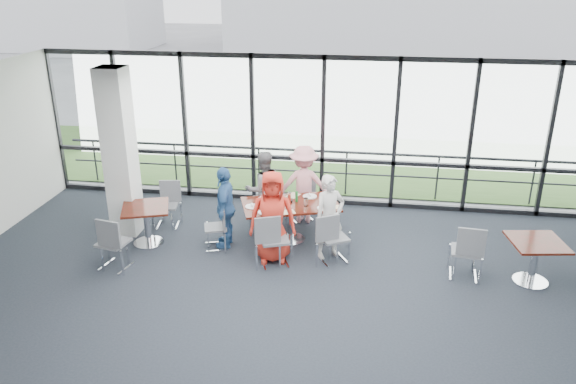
# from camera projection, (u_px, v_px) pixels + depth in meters

# --- Properties ---
(floor) EXTENTS (12.00, 10.00, 0.02)m
(floor) POSITION_uv_depth(u_px,v_px,m) (287.00, 342.00, 7.77)
(floor) COLOR #1E232B
(floor) RESTS_ON ground
(ceiling) EXTENTS (12.00, 10.00, 0.04)m
(ceiling) POSITION_uv_depth(u_px,v_px,m) (287.00, 116.00, 6.57)
(ceiling) COLOR white
(ceiling) RESTS_ON ground
(curtain_wall_back) EXTENTS (12.00, 0.10, 3.20)m
(curtain_wall_back) POSITION_uv_depth(u_px,v_px,m) (323.00, 132.00, 11.75)
(curtain_wall_back) COLOR white
(curtain_wall_back) RESTS_ON ground
(structural_column) EXTENTS (0.50, 0.50, 3.20)m
(structural_column) POSITION_uv_depth(u_px,v_px,m) (120.00, 154.00, 10.42)
(structural_column) COLOR white
(structural_column) RESTS_ON ground
(apron) EXTENTS (80.00, 70.00, 0.02)m
(apron) POSITION_uv_depth(u_px,v_px,m) (337.00, 139.00, 16.94)
(apron) COLOR slate
(apron) RESTS_ON ground
(grass_strip) EXTENTS (80.00, 5.00, 0.01)m
(grass_strip) POSITION_uv_depth(u_px,v_px,m) (332.00, 159.00, 15.10)
(grass_strip) COLOR #385623
(grass_strip) RESTS_ON ground
(hangar_aux) EXTENTS (10.00, 6.00, 4.00)m
(hangar_aux) POSITION_uv_depth(u_px,v_px,m) (71.00, 15.00, 35.19)
(hangar_aux) COLOR silver
(hangar_aux) RESTS_ON ground
(guard_rail) EXTENTS (12.00, 0.06, 0.06)m
(guard_rail) POSITION_uv_depth(u_px,v_px,m) (324.00, 172.00, 12.71)
(guard_rail) COLOR #2D2D33
(guard_rail) RESTS_ON ground
(main_table) EXTENTS (1.98, 1.48, 0.75)m
(main_table) POSITION_uv_depth(u_px,v_px,m) (290.00, 210.00, 10.44)
(main_table) COLOR #35180B
(main_table) RESTS_ON ground
(side_table_left) EXTENTS (1.05, 1.05, 0.75)m
(side_table_left) POSITION_uv_depth(u_px,v_px,m) (146.00, 213.00, 10.30)
(side_table_left) COLOR #35180B
(side_table_left) RESTS_ON ground
(side_table_right) EXTENTS (0.94, 0.94, 0.75)m
(side_table_right) POSITION_uv_depth(u_px,v_px,m) (536.00, 248.00, 9.01)
(side_table_right) COLOR #35180B
(side_table_right) RESTS_ON ground
(diner_near_left) EXTENTS (0.88, 0.64, 1.65)m
(diner_near_left) POSITION_uv_depth(u_px,v_px,m) (273.00, 217.00, 9.66)
(diner_near_left) COLOR red
(diner_near_left) RESTS_ON ground
(diner_near_right) EXTENTS (0.69, 0.65, 1.53)m
(diner_near_right) POSITION_uv_depth(u_px,v_px,m) (330.00, 217.00, 9.79)
(diner_near_right) COLOR silver
(diner_near_right) RESTS_ON ground
(diner_far_left) EXTENTS (0.88, 0.77, 1.54)m
(diner_far_left) POSITION_uv_depth(u_px,v_px,m) (263.00, 189.00, 11.00)
(diner_far_left) COLOR slate
(diner_far_left) RESTS_ON ground
(diner_far_right) EXTENTS (1.09, 0.66, 1.60)m
(diner_far_right) POSITION_uv_depth(u_px,v_px,m) (304.00, 184.00, 11.16)
(diner_far_right) COLOR pink
(diner_far_right) RESTS_ON ground
(diner_end) EXTENTS (0.55, 0.93, 1.53)m
(diner_end) POSITION_uv_depth(u_px,v_px,m) (225.00, 207.00, 10.20)
(diner_end) COLOR #34649F
(diner_end) RESTS_ON ground
(chair_main_nl) EXTENTS (0.60, 0.60, 0.95)m
(chair_main_nl) POSITION_uv_depth(u_px,v_px,m) (274.00, 239.00, 9.63)
(chair_main_nl) COLOR slate
(chair_main_nl) RESTS_ON ground
(chair_main_nr) EXTENTS (0.61, 0.61, 0.91)m
(chair_main_nr) POSITION_uv_depth(u_px,v_px,m) (334.00, 238.00, 9.74)
(chair_main_nr) COLOR slate
(chair_main_nr) RESTS_ON ground
(chair_main_fl) EXTENTS (0.57, 0.57, 0.96)m
(chair_main_fl) POSITION_uv_depth(u_px,v_px,m) (265.00, 201.00, 11.20)
(chair_main_fl) COLOR slate
(chair_main_fl) RESTS_ON ground
(chair_main_fr) EXTENTS (0.58, 0.58, 0.87)m
(chair_main_fr) POSITION_uv_depth(u_px,v_px,m) (301.00, 199.00, 11.39)
(chair_main_fr) COLOR slate
(chair_main_fr) RESTS_ON ground
(chair_main_end) EXTENTS (0.51, 0.51, 0.82)m
(chair_main_end) POSITION_uv_depth(u_px,v_px,m) (216.00, 227.00, 10.23)
(chair_main_end) COLOR slate
(chair_main_end) RESTS_ON ground
(chair_spare_la) EXTENTS (0.55, 0.55, 0.95)m
(chair_spare_la) POSITION_uv_depth(u_px,v_px,m) (113.00, 243.00, 9.51)
(chair_spare_la) COLOR slate
(chair_spare_la) RESTS_ON ground
(chair_spare_lb) EXTENTS (0.49, 0.49, 0.88)m
(chair_spare_lb) POSITION_uv_depth(u_px,v_px,m) (166.00, 206.00, 11.06)
(chair_spare_lb) COLOR slate
(chair_spare_lb) RESTS_ON ground
(chair_spare_r) EXTENTS (0.51, 0.51, 0.96)m
(chair_spare_r) POSITION_uv_depth(u_px,v_px,m) (466.00, 251.00, 9.24)
(chair_spare_r) COLOR slate
(chair_spare_r) RESTS_ON ground
(plate_nl) EXTENTS (0.24, 0.24, 0.01)m
(plate_nl) POSITION_uv_depth(u_px,v_px,m) (265.00, 212.00, 10.00)
(plate_nl) COLOR white
(plate_nl) RESTS_ON main_table
(plate_nr) EXTENTS (0.24, 0.24, 0.01)m
(plate_nr) POSITION_uv_depth(u_px,v_px,m) (323.00, 208.00, 10.17)
(plate_nr) COLOR white
(plate_nr) RESTS_ON main_table
(plate_fl) EXTENTS (0.24, 0.24, 0.01)m
(plate_fl) POSITION_uv_depth(u_px,v_px,m) (264.00, 199.00, 10.59)
(plate_fl) COLOR white
(plate_fl) RESTS_ON main_table
(plate_fr) EXTENTS (0.27, 0.27, 0.01)m
(plate_fr) POSITION_uv_depth(u_px,v_px,m) (310.00, 196.00, 10.69)
(plate_fr) COLOR white
(plate_fr) RESTS_ON main_table
(plate_end) EXTENTS (0.25, 0.25, 0.01)m
(plate_end) POSITION_uv_depth(u_px,v_px,m) (252.00, 206.00, 10.24)
(plate_end) COLOR white
(plate_end) RESTS_ON main_table
(tumbler_a) EXTENTS (0.07, 0.07, 0.13)m
(tumbler_a) POSITION_uv_depth(u_px,v_px,m) (281.00, 205.00, 10.15)
(tumbler_a) COLOR white
(tumbler_a) RESTS_ON main_table
(tumbler_b) EXTENTS (0.08, 0.08, 0.15)m
(tumbler_b) POSITION_uv_depth(u_px,v_px,m) (306.00, 202.00, 10.25)
(tumbler_b) COLOR white
(tumbler_b) RESTS_ON main_table
(tumbler_c) EXTENTS (0.07, 0.07, 0.13)m
(tumbler_c) POSITION_uv_depth(u_px,v_px,m) (289.00, 195.00, 10.58)
(tumbler_c) COLOR white
(tumbler_c) RESTS_ON main_table
(tumbler_d) EXTENTS (0.07, 0.07, 0.14)m
(tumbler_d) POSITION_uv_depth(u_px,v_px,m) (260.00, 204.00, 10.18)
(tumbler_d) COLOR white
(tumbler_d) RESTS_ON main_table
(menu_a) EXTENTS (0.35, 0.31, 0.00)m
(menu_a) POSITION_uv_depth(u_px,v_px,m) (287.00, 212.00, 10.01)
(menu_a) COLOR silver
(menu_a) RESTS_ON main_table
(menu_b) EXTENTS (0.27, 0.19, 0.00)m
(menu_b) POSITION_uv_depth(u_px,v_px,m) (332.00, 207.00, 10.25)
(menu_b) COLOR silver
(menu_b) RESTS_ON main_table
(menu_c) EXTENTS (0.29, 0.34, 0.00)m
(menu_c) POSITION_uv_depth(u_px,v_px,m) (293.00, 195.00, 10.75)
(menu_c) COLOR silver
(menu_c) RESTS_ON main_table
(condiment_caddy) EXTENTS (0.10, 0.07, 0.04)m
(condiment_caddy) POSITION_uv_depth(u_px,v_px,m) (289.00, 201.00, 10.45)
(condiment_caddy) COLOR black
(condiment_caddy) RESTS_ON main_table
(ketchup_bottle) EXTENTS (0.06, 0.06, 0.18)m
(ketchup_bottle) POSITION_uv_depth(u_px,v_px,m) (289.00, 198.00, 10.38)
(ketchup_bottle) COLOR #A0281A
(ketchup_bottle) RESTS_ON main_table
(green_bottle) EXTENTS (0.05, 0.05, 0.20)m
(green_bottle) POSITION_uv_depth(u_px,v_px,m) (297.00, 197.00, 10.43)
(green_bottle) COLOR #1C772C
(green_bottle) RESTS_ON main_table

